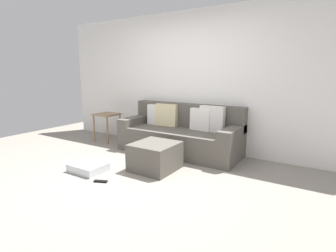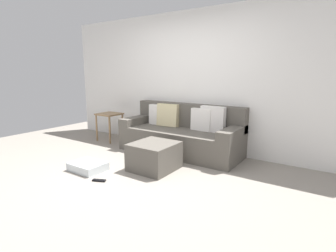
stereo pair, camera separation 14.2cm
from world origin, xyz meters
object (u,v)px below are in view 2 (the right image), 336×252
ottoman (154,156)px  storage_bin (88,166)px  couch_sectional (181,135)px  side_table (109,118)px  remote_near_ottoman (99,180)px

ottoman → storage_bin: ottoman is taller
couch_sectional → side_table: (-1.74, -0.12, 0.15)m
ottoman → side_table: side_table is taller
side_table → remote_near_ottoman: side_table is taller
remote_near_ottoman → couch_sectional: bearing=59.7°
storage_bin → remote_near_ottoman: storage_bin is taller
couch_sectional → remote_near_ottoman: (-0.23, -1.78, -0.33)m
couch_sectional → remote_near_ottoman: 1.82m
ottoman → storage_bin: size_ratio=1.28×
storage_bin → remote_near_ottoman: bearing=-22.4°
storage_bin → side_table: (-1.06, 1.47, 0.42)m
ottoman → side_table: (-1.86, 0.87, 0.28)m
ottoman → remote_near_ottoman: (-0.35, -0.79, -0.20)m
couch_sectional → ottoman: 1.00m
storage_bin → ottoman: bearing=36.9°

